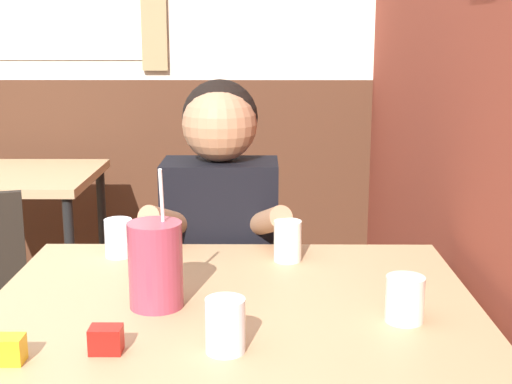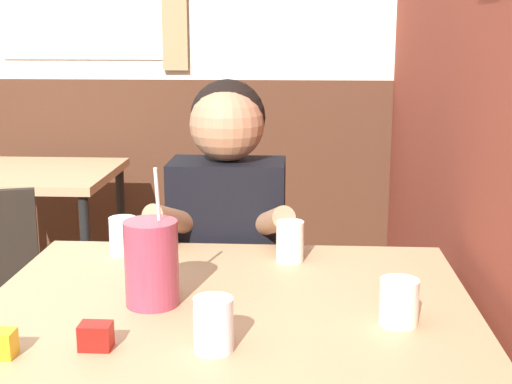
# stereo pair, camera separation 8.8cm
# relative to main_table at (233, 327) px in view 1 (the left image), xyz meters

# --- Properties ---
(brick_wall_right) EXTENTS (0.08, 4.34, 2.70)m
(brick_wall_right) POSITION_rel_main_table_xyz_m (0.63, 0.79, 0.66)
(brick_wall_right) COLOR brown
(brick_wall_right) RESTS_ON ground_plane
(back_wall) EXTENTS (5.47, 0.09, 2.70)m
(back_wall) POSITION_rel_main_table_xyz_m (-0.64, 2.00, 0.67)
(back_wall) COLOR beige
(back_wall) RESTS_ON ground_plane
(main_table) EXTENTS (1.08, 0.84, 0.75)m
(main_table) POSITION_rel_main_table_xyz_m (0.00, 0.00, 0.00)
(main_table) COLOR tan
(main_table) RESTS_ON ground_plane
(background_table) EXTENTS (0.62, 0.64, 0.75)m
(background_table) POSITION_rel_main_table_xyz_m (-0.95, 1.43, -0.04)
(background_table) COLOR tan
(background_table) RESTS_ON ground_plane
(person_seated) EXTENTS (0.42, 0.41, 1.20)m
(person_seated) POSITION_rel_main_table_xyz_m (-0.06, 0.56, -0.04)
(person_seated) COLOR black
(person_seated) RESTS_ON ground_plane
(cocktail_pitcher) EXTENTS (0.12, 0.12, 0.31)m
(cocktail_pitcher) POSITION_rel_main_table_xyz_m (-0.16, -0.04, 0.16)
(cocktail_pitcher) COLOR #99384C
(cocktail_pitcher) RESTS_ON main_table
(glass_near_pitcher) EXTENTS (0.08, 0.08, 0.10)m
(glass_near_pitcher) POSITION_rel_main_table_xyz_m (-0.00, -0.26, 0.12)
(glass_near_pitcher) COLOR silver
(glass_near_pitcher) RESTS_ON main_table
(glass_center) EXTENTS (0.07, 0.07, 0.11)m
(glass_center) POSITION_rel_main_table_xyz_m (0.13, 0.28, 0.12)
(glass_center) COLOR silver
(glass_center) RESTS_ON main_table
(glass_far_side) EXTENTS (0.08, 0.08, 0.10)m
(glass_far_side) POSITION_rel_main_table_xyz_m (0.36, -0.11, 0.11)
(glass_far_side) COLOR silver
(glass_far_side) RESTS_ON main_table
(glass_by_brick) EXTENTS (0.07, 0.07, 0.10)m
(glass_by_brick) POSITION_rel_main_table_xyz_m (-0.31, 0.31, 0.11)
(glass_by_brick) COLOR silver
(glass_by_brick) RESTS_ON main_table
(condiment_ketchup) EXTENTS (0.06, 0.04, 0.05)m
(condiment_ketchup) POSITION_rel_main_table_xyz_m (-0.23, -0.26, 0.09)
(condiment_ketchup) COLOR #B7140F
(condiment_ketchup) RESTS_ON main_table
(condiment_mustard) EXTENTS (0.06, 0.04, 0.05)m
(condiment_mustard) POSITION_rel_main_table_xyz_m (-0.40, -0.31, 0.09)
(condiment_mustard) COLOR yellow
(condiment_mustard) RESTS_ON main_table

